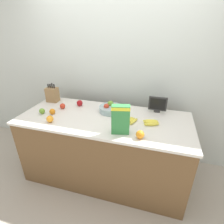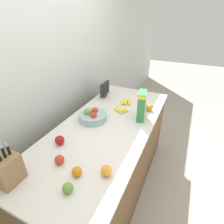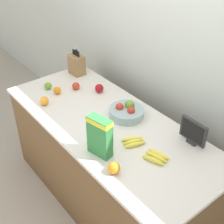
# 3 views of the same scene
# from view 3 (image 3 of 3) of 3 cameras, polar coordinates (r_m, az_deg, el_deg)

# --- Properties ---
(ground_plane) EXTENTS (14.00, 14.00, 0.00)m
(ground_plane) POSITION_cam_3_polar(r_m,az_deg,el_deg) (3.24, -0.63, -15.11)
(ground_plane) COLOR #B2A899
(wall_back) EXTENTS (9.00, 0.06, 2.60)m
(wall_back) POSITION_cam_3_polar(r_m,az_deg,el_deg) (2.81, 10.05, 9.43)
(wall_back) COLOR silver
(wall_back) RESTS_ON ground_plane
(counter) EXTENTS (2.10, 0.89, 0.92)m
(counter) POSITION_cam_3_polar(r_m,az_deg,el_deg) (2.90, -0.68, -9.19)
(counter) COLOR brown
(counter) RESTS_ON ground_plane
(knife_block) EXTENTS (0.16, 0.12, 0.32)m
(knife_block) POSITION_cam_3_polar(r_m,az_deg,el_deg) (3.32, -6.48, 8.62)
(knife_block) COLOR #937047
(knife_block) RESTS_ON counter
(small_monitor) EXTENTS (0.23, 0.03, 0.21)m
(small_monitor) POSITION_cam_3_polar(r_m,az_deg,el_deg) (2.39, 14.61, -3.54)
(small_monitor) COLOR #2D2D2D
(small_monitor) RESTS_ON counter
(cereal_box) EXTENTS (0.20, 0.12, 0.31)m
(cereal_box) POSITION_cam_3_polar(r_m,az_deg,el_deg) (2.19, -2.26, -4.24)
(cereal_box) COLOR #338442
(cereal_box) RESTS_ON counter
(fruit_bowl) EXTENTS (0.30, 0.30, 0.13)m
(fruit_bowl) POSITION_cam_3_polar(r_m,az_deg,el_deg) (2.65, 2.68, 0.06)
(fruit_bowl) COLOR #99B2B7
(fruit_bowl) RESTS_ON counter
(banana_bunch_left) EXTENTS (0.16, 0.20, 0.03)m
(banana_bunch_left) POSITION_cam_3_polar(r_m,az_deg,el_deg) (2.38, 3.90, -5.45)
(banana_bunch_left) COLOR yellow
(banana_bunch_left) RESTS_ON counter
(banana_bunch_right) EXTENTS (0.20, 0.16, 0.04)m
(banana_bunch_right) POSITION_cam_3_polar(r_m,az_deg,el_deg) (2.27, 8.03, -8.14)
(banana_bunch_right) COLOR yellow
(banana_bunch_right) RESTS_ON counter
(apple_leftmost) EXTENTS (0.07, 0.07, 0.07)m
(apple_leftmost) POSITION_cam_3_polar(r_m,az_deg,el_deg) (3.11, -11.60, 4.72)
(apple_leftmost) COLOR #6B9E33
(apple_leftmost) RESTS_ON counter
(apple_middle) EXTENTS (0.08, 0.08, 0.08)m
(apple_middle) POSITION_cam_3_polar(r_m,az_deg,el_deg) (2.99, -2.35, 4.37)
(apple_middle) COLOR #A31419
(apple_middle) RESTS_ON counter
(apple_near_bananas) EXTENTS (0.07, 0.07, 0.07)m
(apple_near_bananas) POSITION_cam_3_polar(r_m,az_deg,el_deg) (3.06, -6.63, 4.75)
(apple_near_bananas) COLOR red
(apple_near_bananas) RESTS_ON counter
(orange_front_center) EXTENTS (0.08, 0.08, 0.08)m
(orange_front_center) POSITION_cam_3_polar(r_m,az_deg,el_deg) (2.13, 0.35, -10.17)
(orange_front_center) COLOR orange
(orange_front_center) RESTS_ON counter
(orange_front_right) EXTENTS (0.08, 0.08, 0.08)m
(orange_front_right) POSITION_cam_3_polar(r_m,az_deg,el_deg) (2.87, -12.28, 2.03)
(orange_front_right) COLOR orange
(orange_front_right) RESTS_ON counter
(orange_back_center) EXTENTS (0.07, 0.07, 0.07)m
(orange_back_center) POSITION_cam_3_polar(r_m,az_deg,el_deg) (3.01, -9.97, 3.90)
(orange_back_center) COLOR orange
(orange_back_center) RESTS_ON counter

